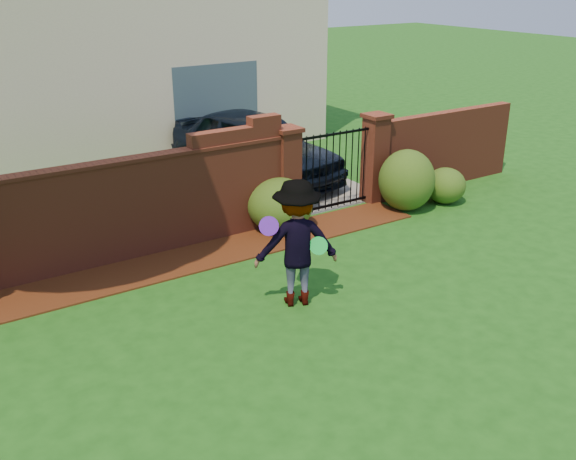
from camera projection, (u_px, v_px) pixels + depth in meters
ground at (300, 349)px, 8.55m from camera, size 80.00×80.00×0.01m
mulch_bed at (138, 272)px, 10.65m from camera, size 11.10×1.08×0.03m
brick_wall at (53, 221)px, 10.29m from camera, size 8.70×0.31×2.16m
brick_wall_return at (443, 149)px, 14.68m from camera, size 4.00×0.25×1.70m
pillar_left at (287, 175)px, 12.52m from camera, size 0.50×0.50×1.88m
pillar_right at (375, 158)px, 13.63m from camera, size 0.50×0.50×1.88m
iron_gate at (333, 171)px, 13.11m from camera, size 1.78×0.03×1.60m
driveway at (237, 165)px, 16.54m from camera, size 3.20×8.00×0.01m
house at (78, 28)px, 17.19m from camera, size 12.40×6.40×6.30m
car at (264, 148)px, 14.94m from camera, size 2.70×4.99×1.61m
shrub_left at (280, 205)px, 12.23m from camera, size 1.24×1.24×1.02m
shrub_middle at (407, 180)px, 13.26m from camera, size 1.15×1.15×1.26m
shrub_right at (445, 186)px, 13.74m from camera, size 0.85×0.85×0.76m
man at (297, 244)px, 9.36m from camera, size 1.41×1.12×1.91m
frisbee_purple at (269, 226)px, 9.03m from camera, size 0.28×0.21×0.28m
frisbee_green at (319, 246)px, 9.25m from camera, size 0.23×0.24×0.27m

